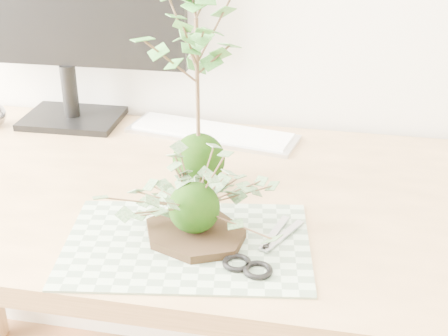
{
  "coord_description": "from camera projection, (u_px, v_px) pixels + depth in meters",
  "views": [
    {
      "loc": [
        0.19,
        0.2,
        1.32
      ],
      "look_at": [
        0.0,
        1.14,
        0.84
      ],
      "focal_mm": 50.0,
      "sensor_mm": 36.0,
      "label": 1
    }
  ],
  "objects": [
    {
      "name": "desk",
      "position": [
        207.0,
        230.0,
        1.24
      ],
      "size": [
        1.6,
        0.7,
        0.74
      ],
      "color": "tan",
      "rests_on": "ground_plane"
    },
    {
      "name": "cutting_mat",
      "position": [
        187.0,
        244.0,
        1.03
      ],
      "size": [
        0.44,
        0.33,
        0.0
      ],
      "primitive_type": "cube",
      "rotation": [
        0.0,
        0.0,
        0.16
      ],
      "color": "#5C725C",
      "rests_on": "desk"
    },
    {
      "name": "stone_dish",
      "position": [
        195.0,
        234.0,
        1.04
      ],
      "size": [
        0.24,
        0.24,
        0.01
      ],
      "primitive_type": "cylinder",
      "rotation": [
        0.0,
        0.0,
        -0.38
      ],
      "color": "black",
      "rests_on": "cutting_mat"
    },
    {
      "name": "ivy_kokedama",
      "position": [
        194.0,
        186.0,
        1.0
      ],
      "size": [
        0.27,
        0.27,
        0.17
      ],
      "rotation": [
        0.0,
        0.0,
        0.16
      ],
      "color": "black",
      "rests_on": "stone_dish"
    },
    {
      "name": "maple_kokedama",
      "position": [
        196.0,
        33.0,
        1.1
      ],
      "size": [
        0.29,
        0.29,
        0.43
      ],
      "rotation": [
        0.0,
        0.0,
        -0.33
      ],
      "color": "black",
      "rests_on": "desk"
    },
    {
      "name": "keyboard",
      "position": [
        212.0,
        133.0,
        1.44
      ],
      "size": [
        0.41,
        0.19,
        0.02
      ],
      "rotation": [
        0.0,
        0.0,
        -0.18
      ],
      "color": "#B9B9BC",
      "rests_on": "desk"
    },
    {
      "name": "scissors",
      "position": [
        261.0,
        260.0,
        0.98
      ],
      "size": [
        0.1,
        0.19,
        0.01
      ],
      "rotation": [
        0.0,
        0.0,
        -0.35
      ],
      "color": "#9596A0",
      "rests_on": "cutting_mat"
    }
  ]
}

